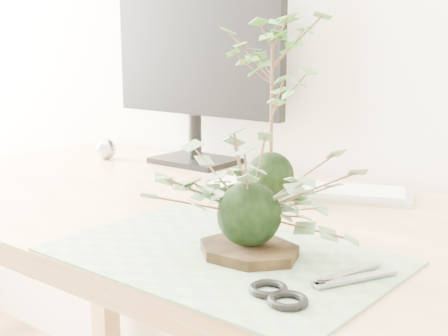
{
  "coord_description": "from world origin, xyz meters",
  "views": [
    {
      "loc": [
        0.6,
        0.39,
        1.04
      ],
      "look_at": [
        0.0,
        1.14,
        0.84
      ],
      "focal_mm": 50.0,
      "sensor_mm": 36.0,
      "label": 1
    }
  ],
  "objects_px": {
    "desk": "(248,262)",
    "ivy_kokedama": "(249,184)",
    "maple_kokedama": "(272,60)",
    "monitor": "(196,61)",
    "keyboard": "(305,190)"
  },
  "relations": [
    {
      "from": "ivy_kokedama",
      "to": "maple_kokedama",
      "type": "height_order",
      "value": "maple_kokedama"
    },
    {
      "from": "maple_kokedama",
      "to": "keyboard",
      "type": "xyz_separation_m",
      "value": [
        0.03,
        0.07,
        -0.25
      ]
    },
    {
      "from": "keyboard",
      "to": "monitor",
      "type": "relative_size",
      "value": 0.87
    },
    {
      "from": "maple_kokedama",
      "to": "keyboard",
      "type": "distance_m",
      "value": 0.26
    },
    {
      "from": "desk",
      "to": "maple_kokedama",
      "type": "relative_size",
      "value": 4.31
    },
    {
      "from": "keyboard",
      "to": "monitor",
      "type": "height_order",
      "value": "monitor"
    },
    {
      "from": "maple_kokedama",
      "to": "monitor",
      "type": "relative_size",
      "value": 0.77
    },
    {
      "from": "desk",
      "to": "ivy_kokedama",
      "type": "distance_m",
      "value": 0.29
    },
    {
      "from": "ivy_kokedama",
      "to": "monitor",
      "type": "height_order",
      "value": "monitor"
    },
    {
      "from": "desk",
      "to": "ivy_kokedama",
      "type": "height_order",
      "value": "ivy_kokedama"
    },
    {
      "from": "maple_kokedama",
      "to": "monitor",
      "type": "distance_m",
      "value": 0.37
    },
    {
      "from": "ivy_kokedama",
      "to": "maple_kokedama",
      "type": "xyz_separation_m",
      "value": [
        -0.16,
        0.29,
        0.15
      ]
    },
    {
      "from": "desk",
      "to": "monitor",
      "type": "xyz_separation_m",
      "value": [
        -0.36,
        0.28,
        0.33
      ]
    },
    {
      "from": "desk",
      "to": "ivy_kokedama",
      "type": "relative_size",
      "value": 5.33
    },
    {
      "from": "desk",
      "to": "ivy_kokedama",
      "type": "bearing_deg",
      "value": -53.28
    }
  ]
}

